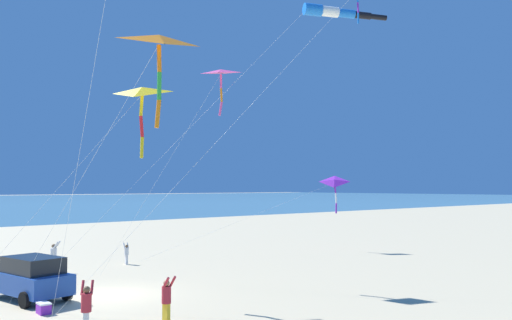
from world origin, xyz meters
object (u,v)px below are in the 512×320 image
Objects in this scene: cooler_box at (44,308)px; kite_delta_magenta_far_left at (221,73)px; person_adult_flyer at (167,298)px; kite_delta_red_high_left at (159,42)px; kite_delta_orange_high_right at (334,182)px; kite_delta_white_trailing at (142,93)px; person_bystander_far at (126,253)px; person_child_green_jacket at (86,305)px; parked_car at (30,277)px; person_child_grey_jacket at (54,255)px; kite_windsock_black_fish_shape at (334,12)px.

kite_delta_magenta_far_left reaches higher than cooler_box.
person_adult_flyer is 0.16× the size of kite_delta_red_high_left.
person_adult_flyer is 23.51m from kite_delta_orange_high_right.
person_bystander_far is at bearing 156.95° from kite_delta_white_trailing.
person_child_green_jacket is at bearing -45.52° from kite_delta_white_trailing.
person_child_green_jacket is 25.68m from kite_delta_orange_high_right.
kite_delta_white_trailing is at bearing -23.05° from person_bystander_far.
parked_car is 7.62m from person_adult_flyer.
kite_delta_red_high_left is (6.27, -7.25, -0.99)m from kite_delta_magenta_far_left.
kite_delta_red_high_left reaches higher than person_child_green_jacket.
person_bystander_far is (-0.05, 4.49, -0.22)m from person_child_grey_jacket.
parked_car is at bearing 173.21° from cooler_box.
person_bystander_far is (-13.94, 5.31, -0.20)m from person_adult_flyer.
kite_delta_magenta_far_left is (-3.16, -5.50, -3.68)m from kite_windsock_black_fish_shape.
kite_delta_red_high_left is (0.91, 2.09, 8.93)m from person_child_green_jacket.
person_child_grey_jacket is at bearing 159.24° from cooler_box.
person_bystander_far reaches higher than cooler_box.
person_bystander_far is 16.39m from kite_delta_orange_high_right.
cooler_box is 0.07× the size of kite_delta_white_trailing.
kite_delta_orange_high_right is (-3.13, 23.14, 4.21)m from parked_car.
kite_delta_magenta_far_left reaches higher than parked_car.
person_child_green_jacket is at bearing 1.98° from cooler_box.
cooler_box is 0.36× the size of person_child_grey_jacket.
parked_car is at bearing 178.15° from person_child_green_jacket.
kite_delta_magenta_far_left reaches higher than kite_delta_orange_high_right.
parked_car is 3.01m from cooler_box.
person_bystander_far is 13.23m from kite_delta_white_trailing.
person_child_grey_jacket is (-6.68, 3.28, -0.01)m from parked_car.
kite_delta_white_trailing is (9.47, 0.44, 8.03)m from person_child_grey_jacket.
kite_delta_red_high_left is at bearing 13.89° from parked_car.
kite_delta_magenta_far_left reaches higher than person_child_grey_jacket.
person_adult_flyer is at bearing 120.82° from kite_delta_red_high_left.
parked_car is 2.64× the size of person_child_grey_jacket.
cooler_box is 20.78m from kite_windsock_black_fish_shape.
person_child_grey_jacket is 20.91m from kite_windsock_black_fish_shape.
person_child_grey_jacket is at bearing -134.47° from kite_windsock_black_fish_shape.
cooler_box is 0.47× the size of person_bystander_far.
kite_delta_orange_high_right reaches higher than parked_car.
person_child_green_jacket is 20.24m from kite_windsock_black_fish_shape.
kite_windsock_black_fish_shape is 7.33m from kite_delta_magenta_far_left.
kite_delta_white_trailing reaches higher than person_bystander_far.
kite_delta_orange_high_right is at bearing 97.71° from parked_car.
person_child_green_jacket is 0.16× the size of kite_delta_magenta_far_left.
person_bystander_far is (-6.73, 7.78, -0.23)m from parked_car.
person_child_green_jacket is at bearing -1.85° from parked_car.
parked_car is 6.66m from person_child_green_jacket.
kite_windsock_black_fish_shape is 1.44× the size of kite_delta_magenta_far_left.
kite_delta_magenta_far_left is at bearing 99.62° from cooler_box.
person_child_green_jacket is at bearing -67.25° from kite_delta_orange_high_right.
person_child_grey_jacket is 20.61m from kite_delta_orange_high_right.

